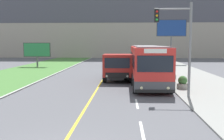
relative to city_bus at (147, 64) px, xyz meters
The scene contains 10 objects.
apartment_block_background 43.04m from the city_bus, 95.42° to the left, with size 80.00×8.04×22.91m.
city_bus is the anchor object (origin of this frame).
dump_truck 2.85m from the city_bus, 153.57° to the left, with size 2.54×6.82×2.44m.
car_distant 16.30m from the city_bus, 98.40° to the left, with size 1.80×4.30×1.45m.
traffic_light_mast 6.58m from the city_bus, 76.75° to the right, with size 2.28×0.32×5.86m.
billboard_large 21.14m from the city_bus, 74.78° to the left, with size 4.67×0.24×7.11m.
billboard_small 20.33m from the city_bus, 135.11° to the left, with size 3.86×0.24×3.46m.
planter_round_near 4.11m from the city_bus, 54.13° to the right, with size 0.83×0.83×0.95m.
planter_round_second 3.43m from the city_bus, 40.44° to the left, with size 0.82×0.82×0.94m.
planter_round_third 7.90m from the city_bus, 71.34° to the left, with size 0.86×0.86×0.96m.
Camera 1 is at (2.07, -6.77, 3.41)m, focal length 42.00 mm.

